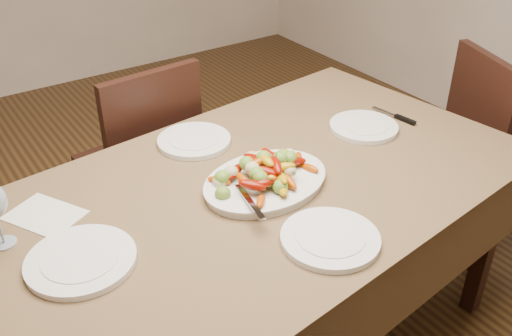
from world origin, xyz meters
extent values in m
cube|color=brown|center=(0.21, 0.03, 0.38)|extent=(1.95, 1.25, 0.76)
ellipsoid|color=white|center=(0.23, 0.00, 0.77)|extent=(0.45, 0.35, 0.02)
cylinder|color=white|center=(-0.37, -0.02, 0.77)|extent=(0.29, 0.29, 0.02)
cylinder|color=white|center=(0.75, 0.11, 0.77)|extent=(0.25, 0.25, 0.02)
cylinder|color=white|center=(0.18, 0.38, 0.77)|extent=(0.26, 0.26, 0.02)
cylinder|color=white|center=(0.22, -0.32, 0.77)|extent=(0.27, 0.27, 0.02)
cube|color=silver|center=(-0.39, 0.24, 0.76)|extent=(0.23, 0.26, 0.00)
camera|label=1|loc=(-0.64, -1.21, 1.75)|focal=40.00mm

